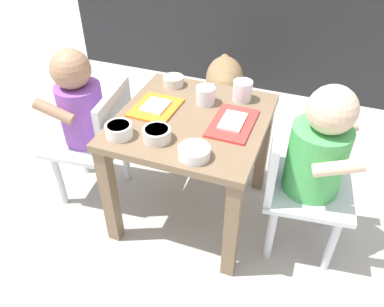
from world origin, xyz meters
TOP-DOWN VIEW (x-y plane):
  - ground_plane at (0.00, 0.00)m, footprint 7.00×7.00m
  - kitchen_cabinet_back at (0.00, 1.26)m, footprint 2.36×0.34m
  - dining_table at (0.00, 0.00)m, footprint 0.50×0.52m
  - seated_child_left at (-0.41, -0.03)m, footprint 0.31×0.31m
  - seated_child_right at (0.41, -0.01)m, footprint 0.31×0.31m
  - dog at (-0.08, 0.68)m, footprint 0.27×0.42m
  - food_tray_left at (-0.14, 0.01)m, footprint 0.15×0.18m
  - food_tray_right at (0.14, 0.01)m, footprint 0.14×0.21m
  - water_cup_left at (0.13, 0.17)m, footprint 0.07×0.07m
  - water_cup_right at (0.01, 0.11)m, footprint 0.07×0.07m
  - veggie_bowl_far at (-0.18, -0.18)m, footprint 0.09×0.09m
  - cereal_bowl_right_side at (-0.15, 0.19)m, footprint 0.08×0.08m
  - cereal_bowl_left_side at (0.08, -0.20)m, footprint 0.09×0.09m
  - veggie_bowl_near at (-0.06, -0.15)m, footprint 0.09×0.09m
  - spoon_by_left_tray at (-0.02, 0.22)m, footprint 0.05×0.10m

SIDE VIEW (x-z plane):
  - ground_plane at x=0.00m, z-range 0.00..0.00m
  - dog at x=-0.08m, z-range 0.06..0.40m
  - dining_table at x=0.00m, z-range 0.13..0.57m
  - seated_child_left at x=-0.41m, z-range 0.08..0.71m
  - seated_child_right at x=0.41m, z-range 0.08..0.72m
  - kitchen_cabinet_back at x=0.00m, z-range 0.00..0.87m
  - spoon_by_left_tray at x=-0.02m, z-range 0.44..0.45m
  - food_tray_left at x=-0.14m, z-range 0.44..0.45m
  - food_tray_right at x=0.14m, z-range 0.44..0.45m
  - cereal_bowl_left_side at x=0.08m, z-range 0.44..0.47m
  - cereal_bowl_right_side at x=-0.15m, z-range 0.44..0.48m
  - veggie_bowl_near at x=-0.06m, z-range 0.44..0.48m
  - veggie_bowl_far at x=-0.18m, z-range 0.44..0.48m
  - water_cup_right at x=0.01m, z-range 0.44..0.50m
  - water_cup_left at x=0.13m, z-range 0.43..0.51m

